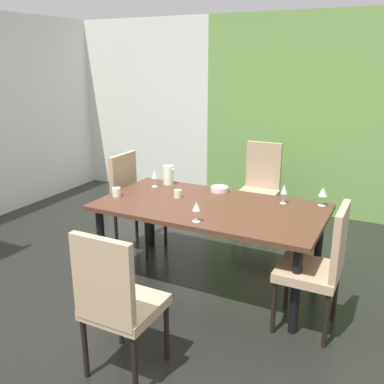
% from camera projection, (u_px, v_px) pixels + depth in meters
% --- Properties ---
extents(ground_plane, '(6.01, 5.81, 0.02)m').
position_uv_depth(ground_plane, '(153.00, 302.00, 3.65)').
color(ground_plane, black).
extents(back_panel_interior, '(2.21, 0.10, 2.54)m').
position_uv_depth(back_panel_interior, '(143.00, 107.00, 6.51)').
color(back_panel_interior, silver).
rests_on(back_panel_interior, ground_plane).
extents(garden_window_panel, '(3.81, 0.10, 2.54)m').
position_uv_depth(garden_window_panel, '(351.00, 119.00, 5.22)').
color(garden_window_panel, '#72A24C').
rests_on(garden_window_panel, ground_plane).
extents(dining_table, '(1.98, 1.05, 0.75)m').
position_uv_depth(dining_table, '(210.00, 213.00, 3.79)').
color(dining_table, '#522F21').
rests_on(dining_table, ground_plane).
extents(chair_head_near, '(0.44, 0.44, 1.02)m').
position_uv_depth(chair_head_near, '(116.00, 300.00, 2.63)').
color(chair_head_near, tan).
rests_on(chair_head_near, ground_plane).
extents(chair_left_far, '(0.44, 0.44, 1.03)m').
position_uv_depth(chair_left_far, '(133.00, 198.00, 4.53)').
color(chair_left_far, tan).
rests_on(chair_left_far, ground_plane).
extents(chair_head_far, '(0.44, 0.44, 1.05)m').
position_uv_depth(chair_head_far, '(260.00, 184.00, 5.00)').
color(chair_head_far, tan).
rests_on(chair_head_far, ground_plane).
extents(chair_right_near, '(0.44, 0.44, 1.00)m').
position_uv_depth(chair_right_near, '(320.00, 263.00, 3.11)').
color(chair_right_near, tan).
rests_on(chair_right_near, ground_plane).
extents(wine_glass_east, '(0.08, 0.08, 0.17)m').
position_uv_depth(wine_glass_east, '(323.00, 192.00, 3.72)').
color(wine_glass_east, silver).
rests_on(wine_glass_east, dining_table).
extents(wine_glass_left, '(0.06, 0.06, 0.17)m').
position_uv_depth(wine_glass_left, '(284.00, 190.00, 3.77)').
color(wine_glass_left, silver).
rests_on(wine_glass_left, dining_table).
extents(wine_glass_west, '(0.07, 0.07, 0.16)m').
position_uv_depth(wine_glass_west, '(196.00, 207.00, 3.35)').
color(wine_glass_west, silver).
rests_on(wine_glass_west, dining_table).
extents(wine_glass_near_shelf, '(0.07, 0.07, 0.17)m').
position_uv_depth(wine_glass_near_shelf, '(155.00, 175.00, 4.27)').
color(wine_glass_near_shelf, silver).
rests_on(wine_glass_near_shelf, dining_table).
extents(serving_bowl_corner, '(0.17, 0.17, 0.05)m').
position_uv_depth(serving_bowl_corner, '(220.00, 189.00, 4.15)').
color(serving_bowl_corner, silver).
rests_on(serving_bowl_corner, dining_table).
extents(cup_rear, '(0.08, 0.08, 0.08)m').
position_uv_depth(cup_rear, '(117.00, 192.00, 3.99)').
color(cup_rear, white).
rests_on(cup_rear, dining_table).
extents(cup_front, '(0.07, 0.07, 0.07)m').
position_uv_depth(cup_front, '(178.00, 194.00, 3.96)').
color(cup_front, silver).
rests_on(cup_front, dining_table).
extents(pitcher_center, '(0.12, 0.11, 0.19)m').
position_uv_depth(pitcher_center, '(168.00, 175.00, 4.37)').
color(pitcher_center, white).
rests_on(pitcher_center, dining_table).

